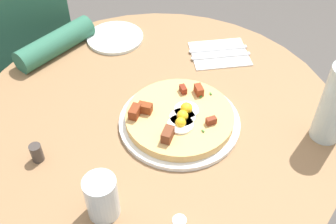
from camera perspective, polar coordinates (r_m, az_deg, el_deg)
name	(u,v)px	position (r m, az deg, el deg)	size (l,w,h in m)	color
dining_table	(158,152)	(1.20, -1.39, -5.63)	(0.97, 0.97, 0.71)	olive
person_seated	(20,68)	(1.64, -19.79, 5.81)	(0.39, 0.48, 1.14)	#2D2D33
pizza_plate	(179,122)	(1.04, 1.60, -1.38)	(0.31, 0.31, 0.01)	white
breakfast_pizza	(179,117)	(1.03, 1.56, -0.68)	(0.27, 0.27, 0.05)	tan
bread_plate	(115,38)	(1.34, -7.34, 10.20)	(0.18, 0.18, 0.01)	silver
napkin	(219,54)	(1.28, 7.14, 8.03)	(0.17, 0.14, 0.00)	white
fork	(221,56)	(1.26, 7.35, 7.71)	(0.18, 0.01, 0.01)	silver
knife	(218,49)	(1.29, 6.97, 8.67)	(0.18, 0.01, 0.01)	silver
water_glass	(102,197)	(0.86, -9.17, -11.58)	(0.07, 0.07, 0.10)	silver
water_bottle	(336,104)	(1.02, 22.23, 0.99)	(0.07, 0.07, 0.21)	silver
pepper_shaker	(37,153)	(1.00, -17.75, -5.40)	(0.03, 0.03, 0.05)	#3F3833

